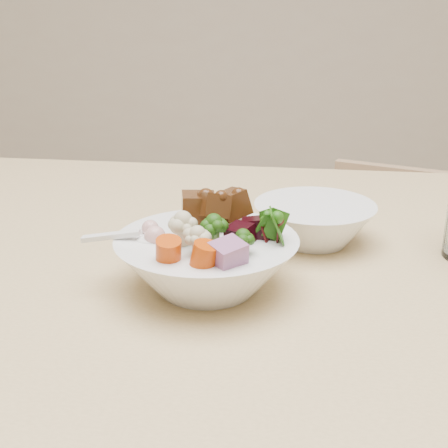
{
  "coord_description": "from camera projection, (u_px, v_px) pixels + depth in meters",
  "views": [
    {
      "loc": [
        -0.09,
        -0.68,
        1.13
      ],
      "look_at": [
        -0.13,
        -0.04,
        0.9
      ],
      "focal_mm": 50.0,
      "sensor_mm": 36.0,
      "label": 1
    }
  ],
  "objects": [
    {
      "name": "food_bowl",
      "position": [
        208.0,
        259.0,
        0.67
      ],
      "size": [
        0.2,
        0.2,
        0.11
      ],
      "color": "white",
      "rests_on": "dining_table"
    },
    {
      "name": "chair_far",
      "position": [
        390.0,
        323.0,
        1.41
      ],
      "size": [
        0.46,
        0.46,
        0.77
      ],
      "rotation": [
        0.0,
        0.0,
        -0.38
      ],
      "color": "tan",
      "rests_on": "ground"
    },
    {
      "name": "side_bowl",
      "position": [
        314.0,
        223.0,
        0.79
      ],
      "size": [
        0.15,
        0.15,
        0.05
      ],
      "primitive_type": null,
      "color": "white",
      "rests_on": "dining_table"
    },
    {
      "name": "soup_spoon",
      "position": [
        140.0,
        240.0,
        0.65
      ],
      "size": [
        0.09,
        0.03,
        0.02
      ],
      "rotation": [
        0.0,
        0.0,
        -0.02
      ],
      "color": "white",
      "rests_on": "food_bowl"
    }
  ]
}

